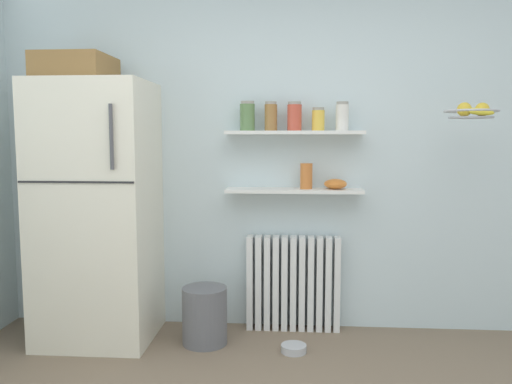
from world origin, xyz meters
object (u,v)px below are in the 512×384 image
object	(u,v)px
shelf_bowl	(335,184)
hanging_fruit_basket	(473,112)
radiator	(293,283)
storage_jar_1	(271,116)
trash_bin	(205,316)
storage_jar_3	(318,119)
pet_food_bowl	(294,348)
storage_jar_2	(294,116)
refrigerator	(97,207)
storage_jar_0	(247,116)
vase	(306,176)
storage_jar_4	(342,116)

from	to	relation	value
shelf_bowl	hanging_fruit_basket	size ratio (longest dim) A/B	0.49
radiator	storage_jar_1	xyz separation A→B (m)	(-0.17, -0.03, 1.21)
storage_jar_1	trash_bin	world-z (taller)	storage_jar_1
storage_jar_3	pet_food_bowl	distance (m)	1.57
storage_jar_2	shelf_bowl	world-z (taller)	storage_jar_2
storage_jar_1	pet_food_bowl	size ratio (longest dim) A/B	1.21
refrigerator	storage_jar_0	bearing A→B (deg)	12.31
refrigerator	storage_jar_3	size ratio (longest dim) A/B	12.09
shelf_bowl	storage_jar_0	bearing A→B (deg)	180.00
refrigerator	shelf_bowl	size ratio (longest dim) A/B	12.22
hanging_fruit_basket	trash_bin	bearing A→B (deg)	178.54
vase	trash_bin	xyz separation A→B (m)	(-0.69, -0.28, -0.94)
refrigerator	shelf_bowl	bearing A→B (deg)	7.73
refrigerator	hanging_fruit_basket	size ratio (longest dim) A/B	5.96
pet_food_bowl	trash_bin	bearing A→B (deg)	170.36
refrigerator	storage_jar_4	bearing A→B (deg)	7.55
storage_jar_4	trash_bin	world-z (taller)	storage_jar_4
shelf_bowl	pet_food_bowl	distance (m)	1.16
refrigerator	trash_bin	world-z (taller)	refrigerator
storage_jar_3	pet_food_bowl	world-z (taller)	storage_jar_3
radiator	hanging_fruit_basket	size ratio (longest dim) A/B	2.11
storage_jar_3	storage_jar_4	xyz separation A→B (m)	(0.17, -0.00, 0.02)
storage_jar_1	shelf_bowl	size ratio (longest dim) A/B	1.27
storage_jar_3	hanging_fruit_basket	world-z (taller)	hanging_fruit_basket
shelf_bowl	hanging_fruit_basket	world-z (taller)	hanging_fruit_basket
storage_jar_0	vase	xyz separation A→B (m)	(0.42, 0.00, -0.42)
radiator	storage_jar_4	xyz separation A→B (m)	(0.33, -0.03, 1.21)
storage_jar_3	storage_jar_4	distance (m)	0.17
storage_jar_2	storage_jar_4	distance (m)	0.33
radiator	vase	world-z (taller)	vase
storage_jar_0	storage_jar_4	xyz separation A→B (m)	(0.66, -0.00, -0.00)
storage_jar_4	shelf_bowl	xyz separation A→B (m)	(-0.04, 0.00, -0.47)
storage_jar_0	pet_food_bowl	distance (m)	1.62
vase	storage_jar_4	bearing A→B (deg)	-0.00
refrigerator	storage_jar_1	xyz separation A→B (m)	(1.19, 0.22, 0.62)
storage_jar_3	hanging_fruit_basket	bearing A→B (deg)	-19.13
storage_jar_1	storage_jar_4	size ratio (longest dim) A/B	1.02
storage_jar_1	radiator	bearing A→B (deg)	10.24
storage_jar_2	hanging_fruit_basket	bearing A→B (deg)	-16.43
shelf_bowl	hanging_fruit_basket	distance (m)	1.00
shelf_bowl	refrigerator	bearing A→B (deg)	-172.27
storage_jar_1	trash_bin	size ratio (longest dim) A/B	0.52
storage_jar_1	vase	xyz separation A→B (m)	(0.25, 0.00, -0.42)
storage_jar_2	storage_jar_1	bearing A→B (deg)	-180.00
storage_jar_1	storage_jar_2	distance (m)	0.17
radiator	trash_bin	bearing A→B (deg)	-152.55
storage_jar_1	pet_food_bowl	distance (m)	1.59
trash_bin	storage_jar_0	bearing A→B (deg)	46.33
vase	shelf_bowl	xyz separation A→B (m)	(0.21, 0.00, -0.05)
storage_jar_0	refrigerator	bearing A→B (deg)	-167.69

